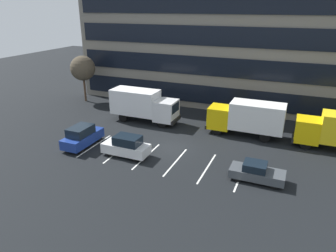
{
  "coord_description": "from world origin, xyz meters",
  "views": [
    {
      "loc": [
        10.15,
        -24.84,
        12.63
      ],
      "look_at": [
        -1.13,
        1.7,
        1.4
      ],
      "focal_mm": 33.38,
      "sensor_mm": 36.0,
      "label": 1
    }
  ],
  "objects_px": {
    "suv_navy": "(82,136)",
    "box_truck_white": "(143,104)",
    "box_truck_yellow": "(247,117)",
    "suv_white": "(126,146)",
    "sedan_charcoal": "(257,172)",
    "bare_tree": "(83,68)"
  },
  "relations": [
    {
      "from": "suv_navy",
      "to": "sedan_charcoal",
      "type": "xyz_separation_m",
      "value": [
        16.23,
        -0.01,
        -0.27
      ]
    },
    {
      "from": "bare_tree",
      "to": "sedan_charcoal",
      "type": "bearing_deg",
      "value": -26.25
    },
    {
      "from": "sedan_charcoal",
      "to": "suv_white",
      "type": "xyz_separation_m",
      "value": [
        -11.29,
        -0.19,
        0.22
      ]
    },
    {
      "from": "sedan_charcoal",
      "to": "suv_white",
      "type": "distance_m",
      "value": 11.29
    },
    {
      "from": "box_truck_white",
      "to": "sedan_charcoal",
      "type": "xyz_separation_m",
      "value": [
        13.99,
        -8.33,
        -1.35
      ]
    },
    {
      "from": "box_truck_white",
      "to": "suv_navy",
      "type": "distance_m",
      "value": 8.68
    },
    {
      "from": "box_truck_yellow",
      "to": "sedan_charcoal",
      "type": "xyz_separation_m",
      "value": [
        2.33,
        -8.7,
        -1.31
      ]
    },
    {
      "from": "box_truck_white",
      "to": "sedan_charcoal",
      "type": "height_order",
      "value": "box_truck_white"
    },
    {
      "from": "box_truck_yellow",
      "to": "sedan_charcoal",
      "type": "height_order",
      "value": "box_truck_yellow"
    },
    {
      "from": "box_truck_white",
      "to": "bare_tree",
      "type": "height_order",
      "value": "bare_tree"
    },
    {
      "from": "box_truck_white",
      "to": "sedan_charcoal",
      "type": "relative_size",
      "value": 1.91
    },
    {
      "from": "sedan_charcoal",
      "to": "box_truck_yellow",
      "type": "bearing_deg",
      "value": 104.96
    },
    {
      "from": "suv_navy",
      "to": "sedan_charcoal",
      "type": "distance_m",
      "value": 16.24
    },
    {
      "from": "box_truck_white",
      "to": "suv_navy",
      "type": "xyz_separation_m",
      "value": [
        -2.24,
        -8.32,
        -1.08
      ]
    },
    {
      "from": "box_truck_white",
      "to": "box_truck_yellow",
      "type": "bearing_deg",
      "value": 1.82
    },
    {
      "from": "box_truck_white",
      "to": "bare_tree",
      "type": "bearing_deg",
      "value": 159.92
    },
    {
      "from": "suv_navy",
      "to": "suv_white",
      "type": "xyz_separation_m",
      "value": [
        4.94,
        -0.2,
        -0.05
      ]
    },
    {
      "from": "box_truck_yellow",
      "to": "bare_tree",
      "type": "distance_m",
      "value": 23.33
    },
    {
      "from": "box_truck_white",
      "to": "bare_tree",
      "type": "relative_size",
      "value": 1.25
    },
    {
      "from": "suv_white",
      "to": "sedan_charcoal",
      "type": "bearing_deg",
      "value": 0.97
    },
    {
      "from": "box_truck_white",
      "to": "suv_navy",
      "type": "height_order",
      "value": "box_truck_white"
    },
    {
      "from": "suv_navy",
      "to": "box_truck_white",
      "type": "bearing_deg",
      "value": 74.91
    }
  ]
}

